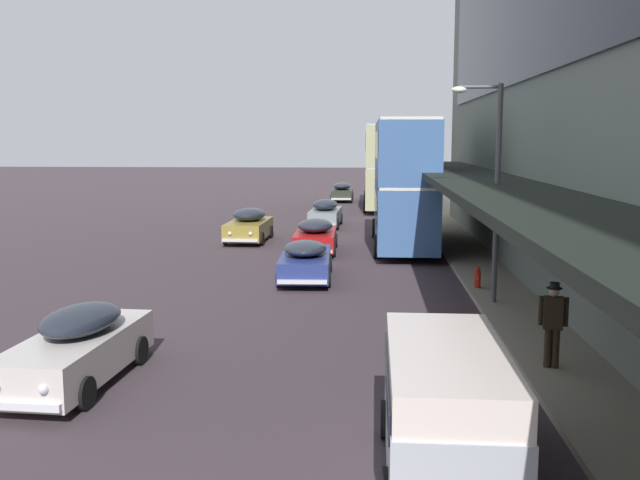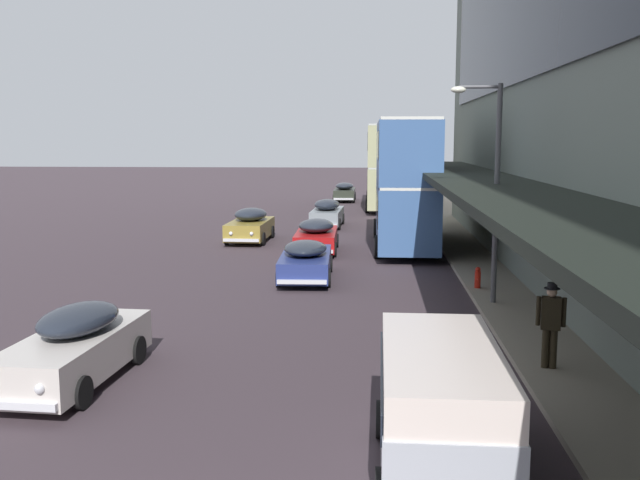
% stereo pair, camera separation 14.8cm
% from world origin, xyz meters
% --- Properties ---
extents(transit_bus_kerbside_front, '(2.73, 11.21, 5.99)m').
position_xyz_m(transit_bus_kerbside_front, '(3.79, 45.86, 3.23)').
color(transit_bus_kerbside_front, tan).
rests_on(transit_bus_kerbside_front, ground).
extents(transit_bus_kerbside_rear, '(2.80, 9.74, 5.88)m').
position_xyz_m(transit_bus_kerbside_rear, '(4.34, 26.78, 3.18)').
color(transit_bus_kerbside_rear, '#3D6097').
rests_on(transit_bus_kerbside_rear, ground).
extents(sedan_lead_mid, '(1.78, 4.93, 1.52)m').
position_xyz_m(sedan_lead_mid, '(0.64, 51.74, 0.75)').
color(sedan_lead_mid, '#2C3127').
rests_on(sedan_lead_mid, ground).
extents(sedan_second_mid, '(1.99, 4.50, 1.64)m').
position_xyz_m(sedan_second_mid, '(-3.13, 28.42, 0.80)').
color(sedan_second_mid, olive).
rests_on(sedan_second_mid, ground).
extents(sedan_second_near, '(1.95, 4.71, 1.59)m').
position_xyz_m(sedan_second_near, '(-3.26, 7.78, 0.79)').
color(sedan_second_near, beige).
rests_on(sedan_second_near, ground).
extents(sedan_far_back, '(1.95, 4.62, 1.50)m').
position_xyz_m(sedan_far_back, '(0.38, 25.30, 0.74)').
color(sedan_far_back, '#AC1415').
rests_on(sedan_far_back, ground).
extents(sedan_trailing_near, '(1.86, 4.69, 1.61)m').
position_xyz_m(sedan_trailing_near, '(0.29, 34.51, 0.79)').
color(sedan_trailing_near, gray).
rests_on(sedan_trailing_near, ground).
extents(sedan_oncoming_rear, '(1.99, 4.85, 1.42)m').
position_xyz_m(sedan_oncoming_rear, '(0.48, 19.02, 0.71)').
color(sedan_oncoming_rear, navy).
rests_on(sedan_oncoming_rear, ground).
extents(vw_van, '(1.95, 4.57, 1.96)m').
position_xyz_m(vw_van, '(3.87, 4.30, 1.10)').
color(vw_van, '#AFB3BE').
rests_on(vw_van, ground).
extents(pedestrian_at_kerb, '(0.61, 0.33, 1.86)m').
position_xyz_m(pedestrian_at_kerb, '(6.65, 8.98, 1.18)').
color(pedestrian_at_kerb, '#2C2518').
rests_on(pedestrian_at_kerb, sidewalk_kerb).
extents(street_lamp, '(1.50, 0.28, 6.46)m').
position_xyz_m(street_lamp, '(6.32, 15.18, 3.94)').
color(street_lamp, '#4C4C51').
rests_on(street_lamp, sidewalk_kerb).
extents(fire_hydrant, '(0.20, 0.40, 0.70)m').
position_xyz_m(fire_hydrant, '(6.34, 17.27, 0.49)').
color(fire_hydrant, red).
rests_on(fire_hydrant, sidewalk_kerb).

